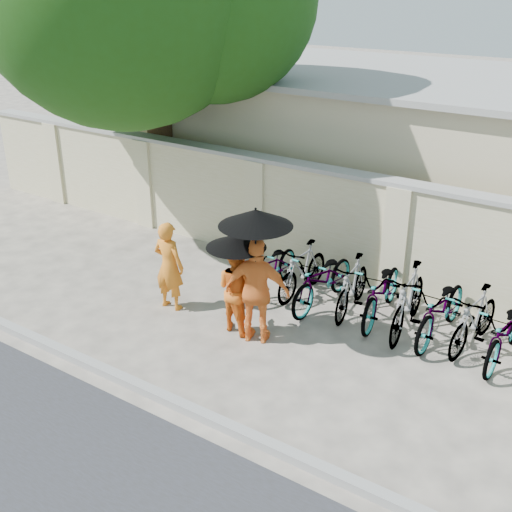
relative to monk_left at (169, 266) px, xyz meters
The scene contains 18 objects.
ground 1.30m from the monk_left, 22.87° to the right, with size 80.00×80.00×0.00m, color #B0A494.
kerb 2.42m from the monk_left, 65.62° to the right, with size 40.00×0.16×0.12m, color gray.
compound_wall 3.42m from the monk_left, 55.09° to the left, with size 20.00×0.30×2.00m, color beige.
building_behind 7.27m from the monk_left, 65.89° to the left, with size 14.00×6.00×3.20m, color #BFB191.
monk_left is the anchor object (origin of this frame).
monk_center 1.40m from the monk_left, ahead, with size 0.71×0.56×1.47m, color orange.
parasol_center 1.66m from the monk_left, ahead, with size 0.94×0.94×0.88m.
monk_right 1.86m from the monk_left, ahead, with size 1.01×0.42×1.73m, color orange.
parasol_right 2.29m from the monk_left, ahead, with size 1.11×1.11×1.25m.
bike_0 1.89m from the monk_left, 53.21° to the left, with size 0.62×1.78×0.93m, color gray.
bike_1 2.38m from the monk_left, 46.26° to the left, with size 0.45×1.61×0.97m, color gray.
bike_2 2.66m from the monk_left, 35.69° to the left, with size 0.66×1.89×0.99m, color gray.
bike_3 3.13m from the monk_left, 31.15° to the left, with size 0.46×1.62×0.98m, color gray.
bike_4 3.61m from the monk_left, 28.07° to the left, with size 0.67×1.92×1.01m, color gray.
bike_5 4.00m from the monk_left, 22.37° to the left, with size 0.52×1.85×1.11m, color gray.
bike_6 4.53m from the monk_left, 21.27° to the left, with size 0.67×1.91×1.00m, color gray.
bike_7 5.00m from the monk_left, 18.96° to the left, with size 0.46×1.63×0.98m, color gray.
bike_8 5.47m from the monk_left, 16.29° to the left, with size 0.63×1.80×0.95m, color gray.
Camera 1 is at (5.82, -6.93, 5.36)m, focal length 45.00 mm.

